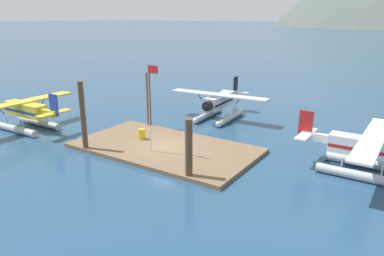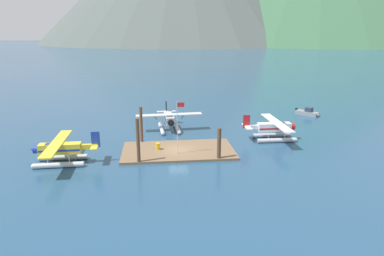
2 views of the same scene
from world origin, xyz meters
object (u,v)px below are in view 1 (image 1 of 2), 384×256
Objects in this scene: flagpole at (150,98)px; seaplane_yellow_port_aft at (26,113)px; fuel_drum at (142,134)px; seaplane_white_stbd_fwd at (367,152)px; seaplane_silver_bow_centre at (219,104)px.

flagpole is 14.47m from seaplane_yellow_port_aft.
fuel_drum is 0.08× the size of seaplane_white_stbd_fwd.
fuel_drum is 0.08× the size of seaplane_yellow_port_aft.
flagpole is at bearing -160.35° from seaplane_white_stbd_fwd.
flagpole reaches higher than fuel_drum.
flagpole is at bearing -86.76° from seaplane_silver_bow_centre.
seaplane_silver_bow_centre is at bearing 155.89° from seaplane_white_stbd_fwd.
seaplane_white_stbd_fwd is (14.30, 5.11, -2.88)m from flagpole.
seaplane_yellow_port_aft is (-14.13, -1.19, -2.88)m from flagpole.
seaplane_white_stbd_fwd is at bearing 19.65° from flagpole.
seaplane_silver_bow_centre is at bearing 79.18° from fuel_drum.
flagpole is 4.88m from fuel_drum.
seaplane_silver_bow_centre is at bearing 93.24° from flagpole.
fuel_drum is at bearing -169.03° from seaplane_white_stbd_fwd.
fuel_drum is 17.21m from seaplane_white_stbd_fwd.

